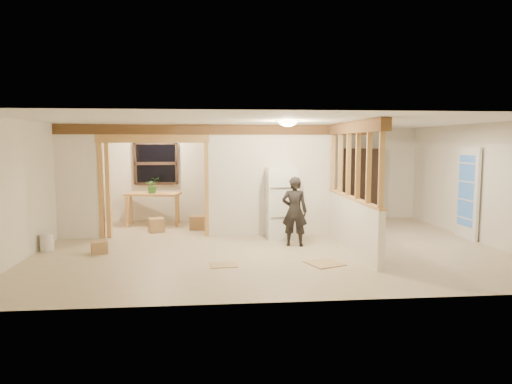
{
  "coord_description": "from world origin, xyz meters",
  "views": [
    {
      "loc": [
        -1.09,
        -9.0,
        2.09
      ],
      "look_at": [
        -0.21,
        0.4,
        1.07
      ],
      "focal_mm": 32.0,
      "sensor_mm": 36.0,
      "label": 1
    }
  ],
  "objects": [
    {
      "name": "window_back",
      "position": [
        -2.6,
        3.17,
        1.55
      ],
      "size": [
        1.12,
        0.1,
        1.1
      ],
      "primitive_type": "cube",
      "color": "black",
      "rests_on": "wall_back"
    },
    {
      "name": "header_beam_right",
      "position": [
        1.6,
        -0.4,
        2.38
      ],
      "size": [
        0.18,
        3.3,
        0.22
      ],
      "primitive_type": "cube",
      "color": "brown",
      "rests_on": "ceiling"
    },
    {
      "name": "pony_wall",
      "position": [
        1.6,
        -0.4,
        0.5
      ],
      "size": [
        0.12,
        3.2,
        1.0
      ],
      "primitive_type": "cube",
      "color": "white",
      "rests_on": "floor"
    },
    {
      "name": "wall_right",
      "position": [
        4.5,
        0.0,
        1.25
      ],
      "size": [
        0.01,
        6.5,
        2.5
      ],
      "primitive_type": "cube",
      "color": "silver",
      "rests_on": "floor"
    },
    {
      "name": "box_util_b",
      "position": [
        -2.45,
        1.81,
        0.16
      ],
      "size": [
        0.43,
        0.43,
        0.32
      ],
      "primitive_type": "cube",
      "rotation": [
        0.0,
        0.0,
        0.29
      ],
      "color": "#A98052",
      "rests_on": "floor"
    },
    {
      "name": "bucket",
      "position": [
        -4.34,
        0.06,
        0.17
      ],
      "size": [
        0.34,
        0.34,
        0.33
      ],
      "primitive_type": "cylinder",
      "rotation": [
        0.0,
        0.0,
        -0.38
      ],
      "color": "silver",
      "rests_on": "floor"
    },
    {
      "name": "floor",
      "position": [
        0.0,
        0.0,
        -0.01
      ],
      "size": [
        9.0,
        6.5,
        0.01
      ],
      "primitive_type": "cube",
      "color": "#C3AE91",
      "rests_on": "ground"
    },
    {
      "name": "wall_front",
      "position": [
        0.0,
        -3.25,
        1.25
      ],
      "size": [
        9.0,
        0.01,
        2.5
      ],
      "primitive_type": "cube",
      "color": "silver",
      "rests_on": "floor"
    },
    {
      "name": "stud_partition",
      "position": [
        1.6,
        -0.4,
        1.66
      ],
      "size": [
        0.14,
        3.2,
        1.32
      ],
      "primitive_type": "cube",
      "color": "tan",
      "rests_on": "pony_wall"
    },
    {
      "name": "work_table",
      "position": [
        -2.63,
        2.67,
        0.41
      ],
      "size": [
        1.42,
        0.92,
        0.83
      ],
      "primitive_type": "cube",
      "rotation": [
        0.0,
        0.0,
        -0.21
      ],
      "color": "tan",
      "rests_on": "floor"
    },
    {
      "name": "box_util_a",
      "position": [
        -1.47,
        1.99,
        0.17
      ],
      "size": [
        0.43,
        0.38,
        0.33
      ],
      "primitive_type": "cube",
      "rotation": [
        0.0,
        0.0,
        -0.14
      ],
      "color": "#A98052",
      "rests_on": "floor"
    },
    {
      "name": "refrigerator",
      "position": [
        0.38,
        0.83,
        0.78
      ],
      "size": [
        0.64,
        0.62,
        1.55
      ],
      "primitive_type": "cube",
      "color": "white",
      "rests_on": "floor"
    },
    {
      "name": "box_front",
      "position": [
        -3.26,
        -0.29,
        0.12
      ],
      "size": [
        0.35,
        0.32,
        0.23
      ],
      "primitive_type": "cube",
      "rotation": [
        0.0,
        0.0,
        0.34
      ],
      "color": "#A98052",
      "rests_on": "floor"
    },
    {
      "name": "wall_back",
      "position": [
        0.0,
        3.25,
        1.25
      ],
      "size": [
        9.0,
        0.01,
        2.5
      ],
      "primitive_type": "cube",
      "color": "silver",
      "rests_on": "floor"
    },
    {
      "name": "header_beam_back",
      "position": [
        -1.0,
        1.2,
        2.38
      ],
      "size": [
        7.0,
        0.18,
        0.22
      ],
      "primitive_type": "cube",
      "color": "brown",
      "rests_on": "ceiling"
    },
    {
      "name": "woman",
      "position": [
        0.54,
        0.02,
        0.71
      ],
      "size": [
        0.59,
        0.47,
        1.42
      ],
      "primitive_type": "imported",
      "rotation": [
        0.0,
        0.0,
        2.85
      ],
      "color": "black",
      "rests_on": "floor"
    },
    {
      "name": "ceiling_dome_main",
      "position": [
        0.3,
        -0.5,
        2.48
      ],
      "size": [
        0.36,
        0.36,
        0.16
      ],
      "primitive_type": "ellipsoid",
      "color": "#FFEABF",
      "rests_on": "ceiling"
    },
    {
      "name": "wall_left",
      "position": [
        -4.5,
        0.0,
        1.25
      ],
      "size": [
        0.01,
        6.5,
        2.5
      ],
      "primitive_type": "cube",
      "color": "silver",
      "rests_on": "floor"
    },
    {
      "name": "hanging_bulb",
      "position": [
        -2.0,
        1.6,
        2.18
      ],
      "size": [
        0.07,
        0.07,
        0.07
      ],
      "primitive_type": "ellipsoid",
      "color": "#FFD88C",
      "rests_on": "ceiling"
    },
    {
      "name": "partition_center",
      "position": [
        0.2,
        1.2,
        1.25
      ],
      "size": [
        2.8,
        0.12,
        2.5
      ],
      "primitive_type": "cube",
      "color": "white",
      "rests_on": "floor"
    },
    {
      "name": "partition_left_stub",
      "position": [
        -4.05,
        1.2,
        1.25
      ],
      "size": [
        0.9,
        0.12,
        2.5
      ],
      "primitive_type": "cube",
      "color": "white",
      "rests_on": "floor"
    },
    {
      "name": "potted_plant",
      "position": [
        -2.62,
        2.6,
        1.03
      ],
      "size": [
        0.43,
        0.39,
        0.4
      ],
      "primitive_type": "imported",
      "rotation": [
        0.0,
        0.0,
        0.26
      ],
      "color": "#295A27",
      "rests_on": "work_table"
    },
    {
      "name": "french_door",
      "position": [
        4.42,
        0.4,
        1.0
      ],
      "size": [
        0.12,
        0.86,
        2.0
      ],
      "primitive_type": "cube",
      "color": "white",
      "rests_on": "floor"
    },
    {
      "name": "shop_vac",
      "position": [
        -4.03,
        2.3,
        0.29
      ],
      "size": [
        0.47,
        0.47,
        0.58
      ],
      "primitive_type": "cylinder",
      "rotation": [
        0.0,
        0.0,
        0.04
      ],
      "color": "#991309",
      "rests_on": "floor"
    },
    {
      "name": "floor_panel_far",
      "position": [
        -0.94,
        -1.35,
        0.01
      ],
      "size": [
        0.49,
        0.4,
        0.01
      ],
      "primitive_type": "cube",
      "rotation": [
        0.0,
        0.0,
        0.06
      ],
      "color": "tan",
      "rests_on": "floor"
    },
    {
      "name": "ceiling_dome_util",
      "position": [
        -2.5,
        2.3,
        2.48
      ],
      "size": [
        0.32,
        0.32,
        0.14
      ],
      "primitive_type": "ellipsoid",
      "color": "#FFEABF",
      "rests_on": "ceiling"
    },
    {
      "name": "doorway_frame",
      "position": [
        -2.4,
        1.2,
        1.1
      ],
      "size": [
        2.46,
        0.14,
        2.2
      ],
      "primitive_type": "cube",
      "color": "tan",
      "rests_on": "floor"
    },
    {
      "name": "bookshelf",
      "position": [
        2.94,
        3.02,
        0.97
      ],
      "size": [
        0.97,
        0.32,
        1.94
      ],
      "primitive_type": "cube",
      "color": "black",
      "rests_on": "floor"
    },
    {
      "name": "floor_panel_near",
      "position": [
        0.81,
        -1.43,
        0.01
      ],
      "size": [
        0.71,
        0.71,
        0.02
      ],
      "primitive_type": "cube",
      "rotation": [
        0.0,
        0.0,
        0.37
      ],
      "color": "tan",
      "rests_on": "floor"
    },
    {
      "name": "ceiling",
      "position": [
        0.0,
        0.0,
        2.5
      ],
      "size": [
        9.0,
        6.5,
        0.01
      ],
      "primitive_type": "cube",
      "color": "white"
    }
  ]
}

